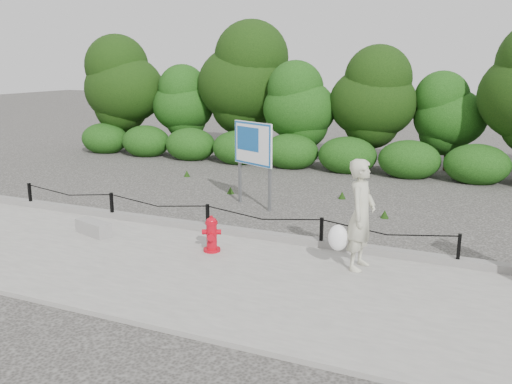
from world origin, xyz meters
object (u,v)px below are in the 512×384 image
Objects in this scene: pedestrian at (360,216)px; concrete_block at (94,228)px; advertising_sign at (253,148)px; fire_hydrant at (212,234)px.

concrete_block is at bearing 99.56° from pedestrian.
advertising_sign reaches higher than concrete_block.
concrete_block is 4.36m from advertising_sign.
fire_hydrant is 0.36× the size of pedestrian.
advertising_sign is (-3.46, 3.27, 0.50)m from pedestrian.
concrete_block is at bearing 158.39° from fire_hydrant.
pedestrian is at bearing 3.74° from concrete_block.
fire_hydrant is at bearing -54.10° from advertising_sign.
pedestrian is (2.74, 0.28, 0.61)m from fire_hydrant.
fire_hydrant reaches higher than concrete_block.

